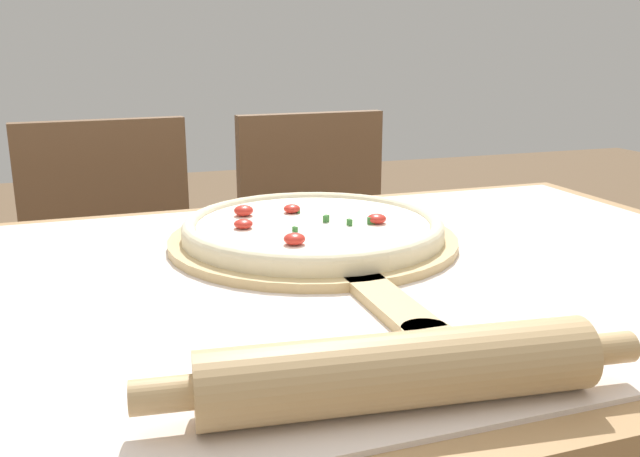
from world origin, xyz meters
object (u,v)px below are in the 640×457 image
(rolling_pin, at_px, (400,370))
(chair_left, at_px, (116,289))
(chair_right, at_px, (324,266))
(pizza, at_px, (313,227))
(pizza_peel, at_px, (317,243))

(rolling_pin, height_order, chair_left, chair_left)
(chair_left, bearing_deg, chair_right, -3.80)
(pizza, height_order, chair_right, chair_right)
(rolling_pin, height_order, chair_right, chair_right)
(pizza, xyz_separation_m, chair_right, (0.24, 0.65, -0.29))
(pizza, bearing_deg, chair_left, 111.49)
(chair_left, bearing_deg, pizza_peel, -72.77)
(chair_left, xyz_separation_m, chair_right, (0.50, 0.00, 0.00))
(pizza, xyz_separation_m, rolling_pin, (-0.08, -0.44, 0.00))
(pizza_peel, xyz_separation_m, rolling_pin, (-0.08, -0.43, 0.02))
(chair_right, bearing_deg, pizza, -113.17)
(pizza, relative_size, chair_left, 0.41)
(pizza, height_order, rolling_pin, rolling_pin)
(pizza_peel, bearing_deg, rolling_pin, -100.19)
(pizza_peel, height_order, chair_right, chair_right)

